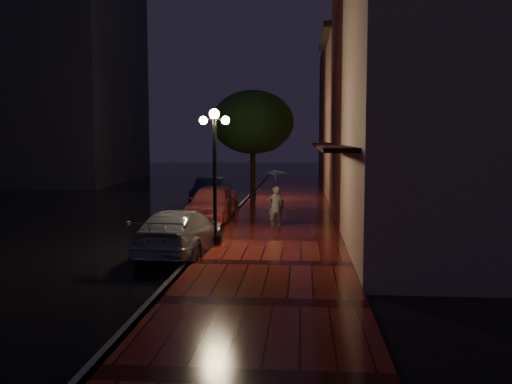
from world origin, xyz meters
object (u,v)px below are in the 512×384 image
at_px(street_tree, 253,124).
at_px(navy_car, 210,191).
at_px(silver_car, 180,232).
at_px(streetlamp_near, 215,168).
at_px(pink_car, 213,202).
at_px(woman_with_umbrella, 275,189).
at_px(parking_meter, 230,199).
at_px(streetlamp_far, 253,155).

xyz_separation_m(street_tree, navy_car, (-2.48, 1.75, -3.55)).
xyz_separation_m(navy_car, silver_car, (1.28, -13.56, -0.01)).
bearing_deg(streetlamp_near, street_tree, 88.65).
height_order(pink_car, woman_with_umbrella, woman_with_umbrella).
height_order(silver_car, woman_with_umbrella, woman_with_umbrella).
bearing_deg(parking_meter, woman_with_umbrella, -54.41).
relative_size(streetlamp_near, street_tree, 0.74).
xyz_separation_m(navy_car, woman_with_umbrella, (3.97, -8.92, 0.91)).
xyz_separation_m(silver_car, parking_meter, (0.75, 6.23, 0.36)).
bearing_deg(navy_car, parking_meter, -72.68).
relative_size(silver_car, parking_meter, 3.21).
bearing_deg(pink_car, street_tree, 76.25).
relative_size(navy_car, silver_car, 0.89).
xyz_separation_m(pink_car, navy_car, (-1.13, 6.36, -0.08)).
xyz_separation_m(streetlamp_far, woman_with_umbrella, (1.74, -10.17, -1.00)).
relative_size(navy_car, woman_with_umbrella, 1.91).
xyz_separation_m(streetlamp_far, silver_car, (-0.95, -14.82, -1.92)).
xyz_separation_m(streetlamp_far, street_tree, (0.26, -3.01, 1.64)).
bearing_deg(parking_meter, navy_car, 90.19).
distance_m(streetlamp_near, street_tree, 11.12).
distance_m(street_tree, navy_car, 4.68).
height_order(streetlamp_far, pink_car, streetlamp_far).
distance_m(street_tree, silver_car, 12.39).
distance_m(pink_car, woman_with_umbrella, 3.91).
xyz_separation_m(navy_car, parking_meter, (2.03, -7.33, 0.35)).
relative_size(streetlamp_near, navy_car, 1.03).
distance_m(navy_car, silver_car, 13.62).
bearing_deg(parking_meter, streetlamp_near, -103.14).
height_order(navy_car, parking_meter, parking_meter).
height_order(street_tree, woman_with_umbrella, street_tree).
relative_size(streetlamp_far, parking_meter, 2.93).
distance_m(street_tree, parking_meter, 6.45).
distance_m(silver_car, woman_with_umbrella, 5.45).
bearing_deg(streetlamp_near, pink_car, 99.71).
bearing_deg(navy_car, streetlamp_far, 31.32).
height_order(streetlamp_far, silver_car, streetlamp_far).
height_order(silver_car, parking_meter, parking_meter).
bearing_deg(streetlamp_near, streetlamp_far, 90.00).
distance_m(pink_car, navy_car, 6.46).
distance_m(street_tree, woman_with_umbrella, 7.78).
relative_size(streetlamp_near, streetlamp_far, 1.00).
xyz_separation_m(street_tree, parking_meter, (-0.46, -5.58, -3.20)).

